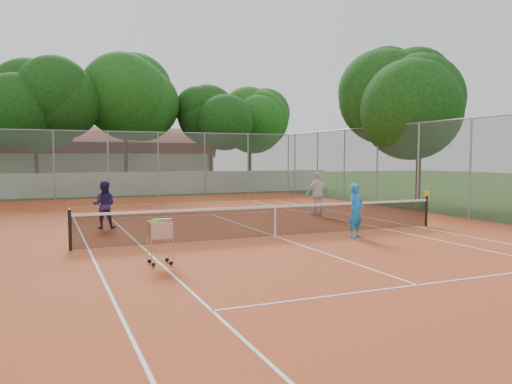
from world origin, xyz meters
name	(u,v)px	position (x,y,z in m)	size (l,w,h in m)	color
ground	(275,237)	(0.00, 0.00, 0.00)	(120.00, 120.00, 0.00)	#18390F
court_pad	(275,237)	(0.00, 0.00, 0.01)	(18.00, 34.00, 0.02)	#AD4721
court_lines	(275,236)	(0.00, 0.00, 0.02)	(10.98, 23.78, 0.01)	white
tennis_net	(275,221)	(0.00, 0.00, 0.51)	(11.88, 0.10, 0.98)	black
perimeter_fence	(275,172)	(0.00, 0.00, 2.00)	(18.00, 34.00, 4.00)	slate
boundary_wall	(152,183)	(0.00, 19.00, 0.75)	(26.00, 0.30, 1.50)	white
clubhouse	(104,160)	(-2.00, 29.00, 2.20)	(16.40, 9.00, 4.40)	beige
tropical_trees	(143,121)	(0.00, 22.00, 5.00)	(29.00, 19.00, 10.00)	black
player_near	(356,211)	(2.13, -1.22, 0.84)	(0.60, 0.39, 1.65)	#1B83E6
player_far_left	(104,205)	(-4.66, 3.87, 0.83)	(0.79, 0.62, 1.63)	#261B51
player_far_right	(318,194)	(3.94, 4.19, 0.95)	(1.09, 0.45, 1.86)	silver
ball_hopper	(160,241)	(-4.14, -2.67, 0.57)	(0.52, 0.52, 1.09)	silver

